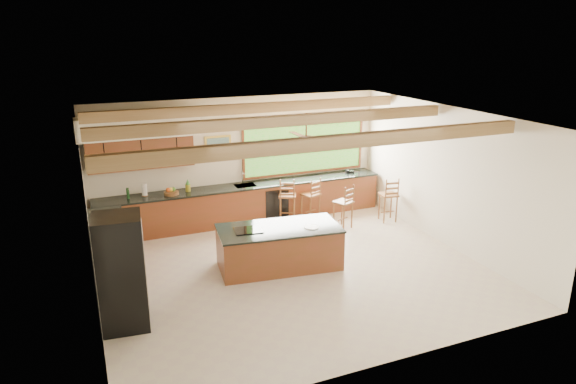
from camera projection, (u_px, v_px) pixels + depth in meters
name	position (u px, v px, depth m)	size (l,w,h in m)	color
ground	(292.00, 269.00, 10.08)	(7.20, 7.20, 0.00)	beige
room_shell	(271.00, 153.00, 9.93)	(7.27, 6.54, 3.02)	beige
counter_run	(217.00, 212.00, 11.86)	(7.12, 3.10, 1.22)	brown
island	(279.00, 247.00, 10.10)	(2.49, 1.39, 0.85)	brown
refrigerator	(121.00, 272.00, 7.90)	(0.79, 0.77, 1.85)	black
bar_stool_a	(312.00, 195.00, 12.49)	(0.50, 0.50, 1.09)	brown
bar_stool_b	(288.00, 197.00, 12.32)	(0.54, 0.54, 1.14)	brown
bar_stool_c	(390.00, 196.00, 12.42)	(0.46, 0.46, 1.12)	brown
bar_stool_d	(344.00, 203.00, 11.98)	(0.50, 0.50, 1.07)	brown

